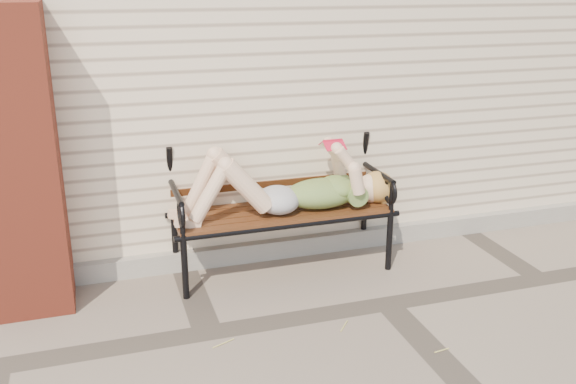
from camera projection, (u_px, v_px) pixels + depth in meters
name	position (u px, v px, depth m)	size (l,w,h in m)	color
ground	(388.00, 304.00, 4.41)	(80.00, 80.00, 0.00)	#7B6D5F
house_wall	(267.00, 41.00, 6.64)	(8.00, 4.00, 3.00)	beige
foundation_strip	(336.00, 241.00, 5.26)	(8.00, 0.10, 0.15)	#9B968C
brick_pillar	(18.00, 163.00, 4.11)	(0.50, 0.50, 2.00)	maroon
garden_bench	(278.00, 186.00, 4.82)	(1.76, 0.70, 1.14)	black
reading_woman	(285.00, 187.00, 4.69)	(1.66, 0.38, 0.52)	#093D44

